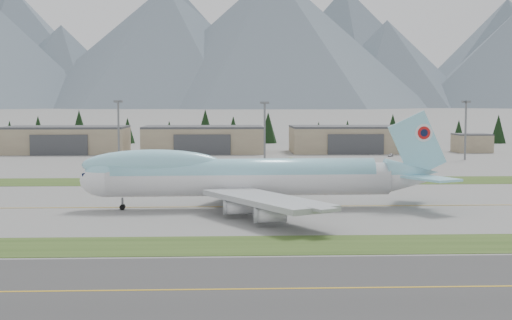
{
  "coord_description": "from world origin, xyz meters",
  "views": [
    {
      "loc": [
        -5.76,
        -139.33,
        20.75
      ],
      "look_at": [
        0.77,
        15.33,
        8.0
      ],
      "focal_mm": 50.0,
      "sensor_mm": 36.0,
      "label": 1
    }
  ],
  "objects_px": {
    "hangar_center": "(203,139)",
    "hangar_right": "(350,139)",
    "hangar_left": "(66,140)",
    "service_vehicle_a": "(171,159)",
    "service_vehicle_c": "(391,157)",
    "service_vehicle_b": "(292,161)",
    "boeing_747_freighter": "(245,176)"
  },
  "relations": [
    {
      "from": "hangar_right",
      "to": "hangar_left",
      "type": "bearing_deg",
      "value": 180.0
    },
    {
      "from": "boeing_747_freighter",
      "to": "hangar_right",
      "type": "height_order",
      "value": "boeing_747_freighter"
    },
    {
      "from": "hangar_left",
      "to": "service_vehicle_b",
      "type": "height_order",
      "value": "hangar_left"
    },
    {
      "from": "hangar_center",
      "to": "hangar_right",
      "type": "relative_size",
      "value": 1.0
    },
    {
      "from": "hangar_left",
      "to": "service_vehicle_c",
      "type": "relative_size",
      "value": 13.1
    },
    {
      "from": "hangar_right",
      "to": "service_vehicle_b",
      "type": "bearing_deg",
      "value": -123.82
    },
    {
      "from": "service_vehicle_a",
      "to": "hangar_left",
      "type": "bearing_deg",
      "value": 139.48
    },
    {
      "from": "hangar_left",
      "to": "service_vehicle_a",
      "type": "height_order",
      "value": "hangar_left"
    },
    {
      "from": "service_vehicle_c",
      "to": "service_vehicle_b",
      "type": "bearing_deg",
      "value": -127.47
    },
    {
      "from": "boeing_747_freighter",
      "to": "service_vehicle_a",
      "type": "xyz_separation_m",
      "value": [
        -23.58,
        120.57,
        -6.27
      ]
    },
    {
      "from": "hangar_left",
      "to": "boeing_747_freighter",
      "type": "bearing_deg",
      "value": -65.93
    },
    {
      "from": "boeing_747_freighter",
      "to": "hangar_left",
      "type": "xyz_separation_m",
      "value": [
        -67.96,
        152.15,
        -0.88
      ]
    },
    {
      "from": "hangar_left",
      "to": "hangar_right",
      "type": "relative_size",
      "value": 1.0
    },
    {
      "from": "boeing_747_freighter",
      "to": "service_vehicle_b",
      "type": "distance_m",
      "value": 112.71
    },
    {
      "from": "service_vehicle_c",
      "to": "boeing_747_freighter",
      "type": "bearing_deg",
      "value": -86.18
    },
    {
      "from": "hangar_center",
      "to": "service_vehicle_c",
      "type": "bearing_deg",
      "value": -18.37
    },
    {
      "from": "hangar_left",
      "to": "service_vehicle_a",
      "type": "xyz_separation_m",
      "value": [
        44.38,
        -31.58,
        -5.39
      ]
    },
    {
      "from": "hangar_left",
      "to": "service_vehicle_c",
      "type": "xyz_separation_m",
      "value": [
        126.37,
        -23.7,
        -5.39
      ]
    },
    {
      "from": "hangar_center",
      "to": "service_vehicle_a",
      "type": "xyz_separation_m",
      "value": [
        -10.62,
        -31.58,
        -5.39
      ]
    },
    {
      "from": "hangar_center",
      "to": "service_vehicle_b",
      "type": "bearing_deg",
      "value": -51.93
    },
    {
      "from": "hangar_center",
      "to": "boeing_747_freighter",
      "type": "bearing_deg",
      "value": -85.13
    },
    {
      "from": "service_vehicle_a",
      "to": "service_vehicle_c",
      "type": "relative_size",
      "value": 1.01
    },
    {
      "from": "hangar_center",
      "to": "service_vehicle_c",
      "type": "xyz_separation_m",
      "value": [
        71.37,
        -23.7,
        -5.39
      ]
    },
    {
      "from": "service_vehicle_b",
      "to": "boeing_747_freighter",
      "type": "bearing_deg",
      "value": 161.75
    },
    {
      "from": "boeing_747_freighter",
      "to": "hangar_center",
      "type": "bearing_deg",
      "value": 93.15
    },
    {
      "from": "hangar_right",
      "to": "service_vehicle_b",
      "type": "xyz_separation_m",
      "value": [
        -27.66,
        -41.29,
        -5.39
      ]
    },
    {
      "from": "service_vehicle_c",
      "to": "hangar_left",
      "type": "bearing_deg",
      "value": -162.35
    },
    {
      "from": "boeing_747_freighter",
      "to": "hangar_center",
      "type": "relative_size",
      "value": 1.49
    },
    {
      "from": "hangar_left",
      "to": "service_vehicle_a",
      "type": "relative_size",
      "value": 13.03
    },
    {
      "from": "service_vehicle_b",
      "to": "service_vehicle_c",
      "type": "bearing_deg",
      "value": -74.08
    },
    {
      "from": "service_vehicle_c",
      "to": "service_vehicle_a",
      "type": "bearing_deg",
      "value": -146.24
    },
    {
      "from": "hangar_right",
      "to": "service_vehicle_a",
      "type": "xyz_separation_m",
      "value": [
        -70.62,
        -31.58,
        -5.39
      ]
    }
  ]
}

